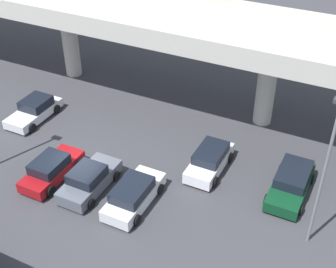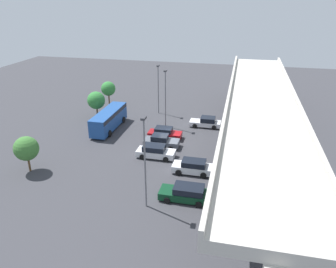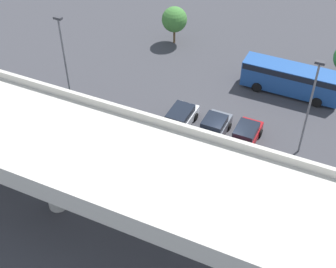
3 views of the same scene
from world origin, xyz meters
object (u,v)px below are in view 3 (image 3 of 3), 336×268
(parked_car_1, at_px, (245,136))
(parked_car_2, at_px, (213,128))
(tree_front_right, at_px, (174,19))
(parked_car_3, at_px, (179,119))
(lamp_post_near_aisle, at_px, (310,102))
(parked_car_0, at_px, (297,200))
(lamp_post_by_overpass, at_px, (64,58))
(parked_car_5, at_px, (67,129))
(shuttle_bus, at_px, (291,78))
(parked_car_4, at_px, (123,145))

(parked_car_1, relative_size, parked_car_2, 1.01)
(parked_car_2, bearing_deg, tree_front_right, -143.64)
(parked_car_3, xyz_separation_m, lamp_post_near_aisle, (-10.10, -1.13, 4.19))
(parked_car_0, height_order, lamp_post_by_overpass, lamp_post_by_overpass)
(parked_car_1, relative_size, parked_car_5, 0.93)
(parked_car_3, xyz_separation_m, tree_front_right, (6.38, -12.90, 2.02))
(lamp_post_near_aisle, xyz_separation_m, tree_front_right, (16.48, -11.77, -2.16))
(shuttle_bus, bearing_deg, parked_car_1, 79.97)
(parked_car_4, distance_m, tree_front_right, 18.37)
(parked_car_5, relative_size, lamp_post_near_aisle, 0.58)
(parked_car_1, bearing_deg, tree_front_right, -136.12)
(parked_car_1, bearing_deg, lamp_post_by_overpass, -82.85)
(parked_car_3, distance_m, lamp_post_by_overpass, 10.93)
(parked_car_0, xyz_separation_m, parked_car_1, (5.51, -5.04, 0.04))
(parked_car_4, height_order, lamp_post_near_aisle, lamp_post_near_aisle)
(parked_car_3, bearing_deg, shuttle_bus, 140.71)
(parked_car_0, bearing_deg, parked_car_4, 90.79)
(parked_car_2, bearing_deg, parked_car_0, 59.46)
(parked_car_1, bearing_deg, shuttle_bus, 169.97)
(parked_car_0, relative_size, parked_car_4, 1.04)
(parked_car_3, bearing_deg, parked_car_0, 66.98)
(parked_car_4, distance_m, lamp_post_near_aisle, 14.84)
(parked_car_4, relative_size, lamp_post_near_aisle, 0.52)
(parked_car_0, xyz_separation_m, shuttle_bus, (3.97, -13.76, 0.95))
(parked_car_4, distance_m, shuttle_bus, 17.24)
(parked_car_5, relative_size, shuttle_bus, 0.54)
(shuttle_bus, bearing_deg, parked_car_3, 50.71)
(parked_car_5, height_order, shuttle_bus, shuttle_bus)
(parked_car_0, distance_m, tree_front_right, 25.10)
(shuttle_bus, bearing_deg, parked_car_2, 64.47)
(parked_car_1, height_order, parked_car_4, parked_car_1)
(parked_car_0, distance_m, lamp_post_near_aisle, 7.39)
(parked_car_0, relative_size, lamp_post_by_overpass, 0.52)
(lamp_post_near_aisle, distance_m, lamp_post_by_overpass, 20.15)
(lamp_post_near_aisle, bearing_deg, parked_car_2, 8.71)
(parked_car_4, distance_m, parked_car_5, 5.24)
(parked_car_2, relative_size, parked_car_3, 0.97)
(parked_car_1, bearing_deg, parked_car_5, -68.58)
(parked_car_5, bearing_deg, parked_car_3, -57.15)
(parked_car_4, bearing_deg, parked_car_2, -49.13)
(parked_car_3, height_order, parked_car_5, parked_car_3)
(parked_car_1, height_order, tree_front_right, tree_front_right)
(lamp_post_near_aisle, bearing_deg, tree_front_right, -35.54)
(lamp_post_near_aisle, bearing_deg, parked_car_5, 19.17)
(parked_car_5, height_order, lamp_post_near_aisle, lamp_post_near_aisle)
(parked_car_3, relative_size, shuttle_bus, 0.52)
(parked_car_0, distance_m, parked_car_5, 19.30)
(parked_car_3, height_order, lamp_post_near_aisle, lamp_post_near_aisle)
(parked_car_4, relative_size, shuttle_bus, 0.49)
(shuttle_bus, bearing_deg, parked_car_4, 54.14)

